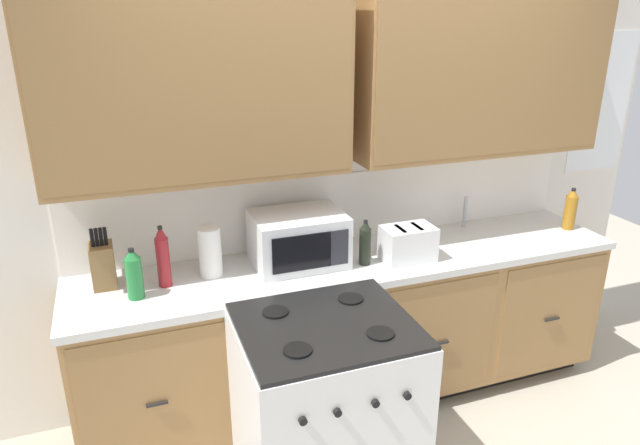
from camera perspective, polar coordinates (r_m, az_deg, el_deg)
ground_plane at (r=3.44m, az=5.32°, el=-19.55°), size 8.00×8.00×0.00m
wall_unit at (r=3.13m, az=2.49°, el=10.51°), size 4.22×0.40×2.54m
counter_run at (r=3.39m, az=3.47°, el=-10.42°), size 3.05×0.64×0.91m
stove_range at (r=2.78m, az=0.57°, el=-18.27°), size 0.76×0.68×0.95m
microwave at (r=3.07m, az=-2.16°, el=-1.62°), size 0.48×0.37×0.28m
toaster at (r=3.15m, az=8.67°, el=-2.07°), size 0.28×0.18×0.19m
knife_block at (r=3.02m, az=-20.64°, el=-3.92°), size 0.11×0.14×0.31m
sink_faucet at (r=3.69m, az=14.11°, el=1.03°), size 0.02×0.02×0.20m
paper_towel_roll at (r=2.98m, az=-10.80°, el=-2.86°), size 0.12×0.12×0.26m
bottle_red at (r=2.92m, az=-15.24°, el=-3.31°), size 0.07×0.07×0.32m
bottle_amber at (r=3.86m, az=23.49°, el=1.22°), size 0.07×0.07×0.26m
bottle_dark at (r=3.07m, az=4.47°, el=-2.00°), size 0.06×0.06×0.25m
bottle_green at (r=2.85m, az=-17.88°, el=-4.86°), size 0.08×0.08×0.25m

